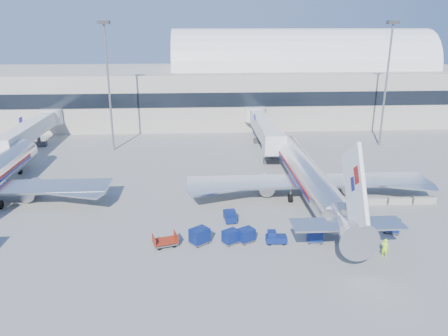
{
  "coord_description": "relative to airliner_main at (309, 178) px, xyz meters",
  "views": [
    {
      "loc": [
        -4.38,
        -48.44,
        22.19
      ],
      "look_at": [
        -1.11,
        6.0,
        4.03
      ],
      "focal_mm": 35.0,
      "sensor_mm": 36.0,
      "label": 1
    }
  ],
  "objects": [
    {
      "name": "barrier_mid",
      "position": [
        11.3,
        -2.51,
        -2.48
      ],
      "size": [
        3.0,
        0.55,
        0.9
      ],
      "primitive_type": "cube",
      "color": "#9E9E96",
      "rests_on": "ground"
    },
    {
      "name": "barrier_near",
      "position": [
        8.0,
        -2.51,
        -2.48
      ],
      "size": [
        3.0,
        0.55,
        0.9
      ],
      "primitive_type": "cube",
      "color": "#9E9E96",
      "rests_on": "ground"
    },
    {
      "name": "tug_left",
      "position": [
        -10.88,
        -6.3,
        -2.2
      ],
      "size": [
        1.48,
        2.57,
        1.6
      ],
      "rotation": [
        0.0,
        0.0,
        1.68
      ],
      "color": "#0B1A54",
      "rests_on": "ground"
    },
    {
      "name": "tug_lead",
      "position": [
        -6.49,
        -11.98,
        -2.28
      ],
      "size": [
        2.22,
        1.17,
        1.43
      ],
      "rotation": [
        0.0,
        0.0,
        -0.03
      ],
      "color": "#0B1A54",
      "rests_on": "ground"
    },
    {
      "name": "airliner_main",
      "position": [
        0.0,
        0.0,
        0.0
      ],
      "size": [
        32.0,
        37.26,
        12.07
      ],
      "color": "silver",
      "rests_on": "ground"
    },
    {
      "name": "barrier_far",
      "position": [
        14.6,
        -2.51,
        -2.48
      ],
      "size": [
        3.0,
        0.55,
        0.9
      ],
      "primitive_type": "cube",
      "color": "#9E9E96",
      "rests_on": "ground"
    },
    {
      "name": "cart_train_b",
      "position": [
        -11.19,
        -11.69,
        -2.14
      ],
      "size": [
        2.09,
        1.97,
        1.47
      ],
      "rotation": [
        0.0,
        0.0,
        0.57
      ],
      "color": "#0B1A54",
      "rests_on": "ground"
    },
    {
      "name": "terminal",
      "position": [
        -23.6,
        51.46,
        4.6
      ],
      "size": [
        170.0,
        28.15,
        21.0
      ],
      "color": "#B2AA9E",
      "rests_on": "ground"
    },
    {
      "name": "ground",
      "position": [
        -10.0,
        -4.51,
        -2.93
      ],
      "size": [
        260.0,
        260.0,
        0.0
      ],
      "primitive_type": "plane",
      "color": "gray",
      "rests_on": "ground"
    },
    {
      "name": "cart_open_red",
      "position": [
        -18.05,
        -11.89,
        -2.46
      ],
      "size": [
        2.85,
        2.37,
        0.66
      ],
      "rotation": [
        0.0,
        0.0,
        0.3
      ],
      "color": "slate",
      "rests_on": "ground"
    },
    {
      "name": "jetbridge_near",
      "position": [
        -2.4,
        26.3,
        1.0
      ],
      "size": [
        4.4,
        27.5,
        6.25
      ],
      "color": "silver",
      "rests_on": "ground"
    },
    {
      "name": "tug_right",
      "position": [
        0.89,
        -7.96,
        -2.21
      ],
      "size": [
        2.66,
        2.34,
        1.57
      ],
      "rotation": [
        0.0,
        0.0,
        -0.6
      ],
      "color": "#0B1A54",
      "rests_on": "ground"
    },
    {
      "name": "mast_east",
      "position": [
        20.0,
        25.49,
        11.87
      ],
      "size": [
        2.0,
        1.2,
        22.6
      ],
      "color": "slate",
      "rests_on": "ground"
    },
    {
      "name": "cart_solo_far",
      "position": [
        6.88,
        -10.24,
        -2.11
      ],
      "size": [
        2.17,
        2.01,
        1.53
      ],
      "rotation": [
        0.0,
        0.0,
        -0.52
      ],
      "color": "#0B1A54",
      "rests_on": "ground"
    },
    {
      "name": "ramp_worker",
      "position": [
        3.87,
        -15.43,
        -1.93
      ],
      "size": [
        0.87,
        0.81,
        1.99
      ],
      "primitive_type": "imported",
      "rotation": [
        0.0,
        0.0,
        2.52
      ],
      "color": "#A1F219",
      "rests_on": "ground"
    },
    {
      "name": "cart_train_a",
      "position": [
        -9.52,
        -11.47,
        -2.12
      ],
      "size": [
        2.14,
        2.01,
        1.51
      ],
      "rotation": [
        0.0,
        0.0,
        0.55
      ],
      "color": "#0B1A54",
      "rests_on": "ground"
    },
    {
      "name": "cart_solo_near",
      "position": [
        -2.24,
        -11.97,
        -2.15
      ],
      "size": [
        1.78,
        1.43,
        1.46
      ],
      "rotation": [
        0.0,
        0.0,
        -0.11
      ],
      "color": "#0B1A54",
      "rests_on": "ground"
    },
    {
      "name": "mast_west",
      "position": [
        -30.0,
        25.49,
        11.87
      ],
      "size": [
        2.0,
        1.2,
        22.6
      ],
      "color": "slate",
      "rests_on": "ground"
    },
    {
      "name": "jetbridge_mid",
      "position": [
        -44.4,
        26.3,
        1.0
      ],
      "size": [
        4.4,
        27.5,
        6.25
      ],
      "color": "silver",
      "rests_on": "ground"
    },
    {
      "name": "cart_train_c",
      "position": [
        -14.48,
        -11.6,
        -2.0
      ],
      "size": [
        2.47,
        2.38,
        1.73
      ],
      "rotation": [
        0.0,
        0.0,
        0.65
      ],
      "color": "#0B1A54",
      "rests_on": "ground"
    }
  ]
}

